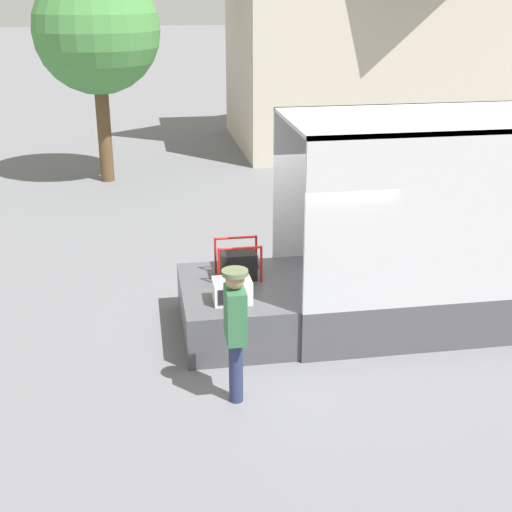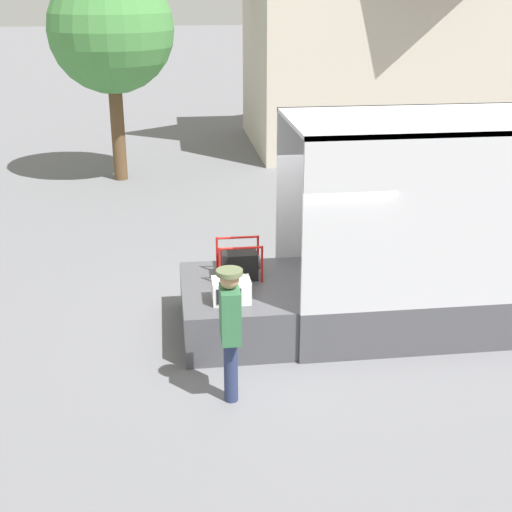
% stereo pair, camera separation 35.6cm
% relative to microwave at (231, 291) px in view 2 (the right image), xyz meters
% --- Properties ---
extents(ground_plane, '(160.00, 160.00, 0.00)m').
position_rel_microwave_xyz_m(ground_plane, '(0.90, 0.53, -0.93)').
color(ground_plane, slate).
extents(tailgate_deck, '(1.60, 2.15, 0.76)m').
position_rel_microwave_xyz_m(tailgate_deck, '(0.10, 0.53, -0.55)').
color(tailgate_deck, '#4C4C51').
rests_on(tailgate_deck, ground).
extents(microwave, '(0.55, 0.41, 0.33)m').
position_rel_microwave_xyz_m(microwave, '(0.00, 0.00, 0.00)').
color(microwave, white).
rests_on(microwave, tailgate_deck).
extents(portable_generator, '(0.68, 0.51, 0.59)m').
position_rel_microwave_xyz_m(portable_generator, '(0.23, 0.87, 0.05)').
color(portable_generator, black).
rests_on(portable_generator, tailgate_deck).
extents(worker_person, '(0.33, 0.44, 1.82)m').
position_rel_microwave_xyz_m(worker_person, '(-0.14, -1.39, 0.20)').
color(worker_person, navy).
rests_on(worker_person, ground).
extents(house_backdrop, '(9.26, 6.31, 7.48)m').
position_rel_microwave_xyz_m(house_backdrop, '(6.43, 13.59, 2.89)').
color(house_backdrop, beige).
rests_on(house_backdrop, ground).
extents(street_tree, '(3.21, 3.21, 5.51)m').
position_rel_microwave_xyz_m(street_tree, '(-2.08, 9.92, 2.95)').
color(street_tree, brown).
rests_on(street_tree, ground).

